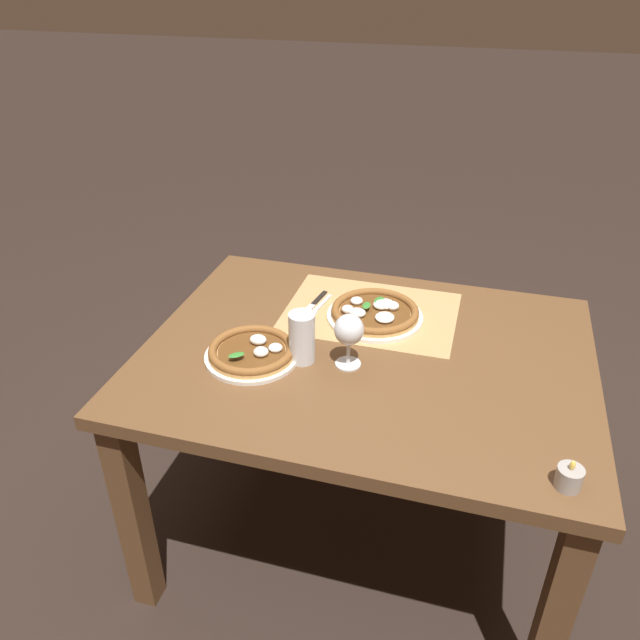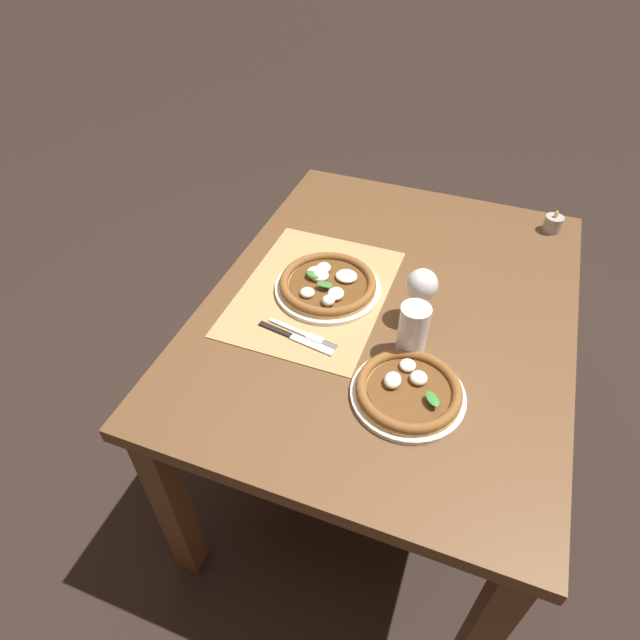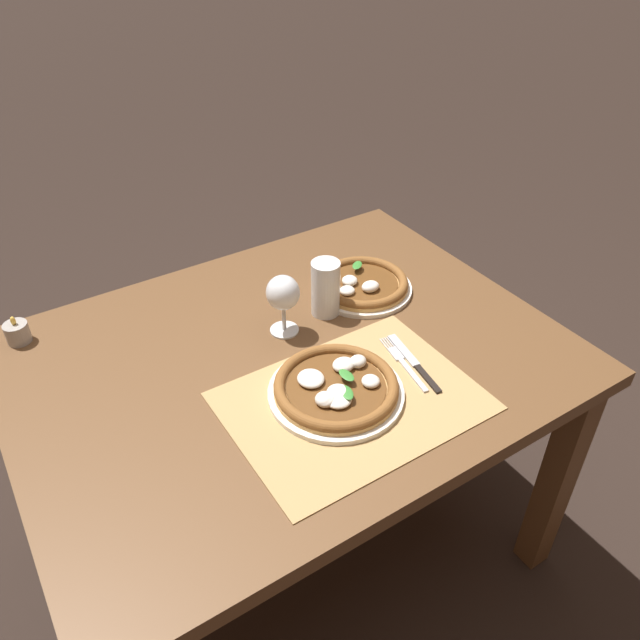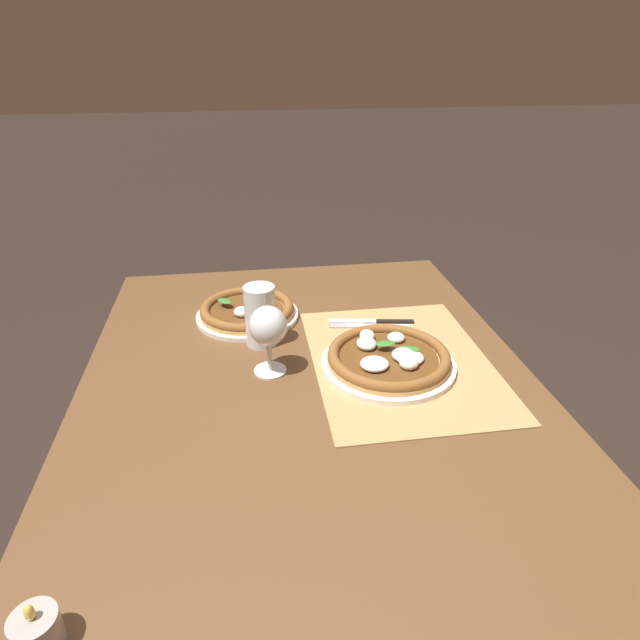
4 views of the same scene
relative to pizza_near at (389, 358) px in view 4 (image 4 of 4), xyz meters
name	(u,v)px [view 4 (image 4 of 4)]	position (x,y,z in m)	size (l,w,h in m)	color
ground_plane	(312,601)	(-0.01, 0.18, -0.76)	(24.00, 24.00, 0.00)	black
dining_table	(309,416)	(-0.01, 0.18, -0.13)	(1.24, 0.95, 0.74)	brown
paper_placemat	(401,361)	(0.02, -0.03, -0.02)	(0.52, 0.39, 0.00)	#A88451
pizza_near	(389,358)	(0.00, 0.00, 0.00)	(0.29, 0.29, 0.05)	silver
pizza_far	(248,311)	(0.28, 0.30, 0.00)	(0.26, 0.26, 0.05)	silver
wine_glass	(268,329)	(0.02, 0.26, 0.08)	(0.08, 0.08, 0.16)	silver
pint_glass	(260,317)	(0.15, 0.27, 0.05)	(0.07, 0.07, 0.15)	silver
fork	(369,326)	(0.19, 0.00, -0.02)	(0.05, 0.20, 0.00)	#B7B7BC
knife	(371,322)	(0.21, -0.01, -0.02)	(0.05, 0.21, 0.01)	black
votive_candle	(37,633)	(-0.53, 0.56, 0.00)	(0.06, 0.06, 0.07)	gray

